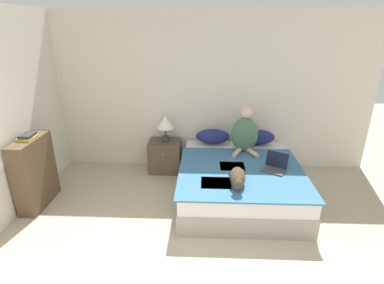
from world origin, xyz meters
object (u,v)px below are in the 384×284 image
at_px(pillow_near, 213,136).
at_px(person_sitting, 245,133).
at_px(laptop_open, 275,167).
at_px(table_lamp, 165,123).
at_px(nightstand, 165,156).
at_px(book_stack_top, 27,137).
at_px(pillow_far, 258,137).
at_px(bookshelf, 35,172).
at_px(bed, 239,180).
at_px(cat_tabby, 238,178).

bearing_deg(pillow_near, person_sitting, -33.17).
relative_size(laptop_open, table_lamp, 0.88).
bearing_deg(table_lamp, nightstand, -151.77).
height_order(pillow_near, book_stack_top, book_stack_top).
relative_size(table_lamp, book_stack_top, 1.80).
bearing_deg(book_stack_top, pillow_far, 20.01).
distance_m(nightstand, book_stack_top, 2.06).
bearing_deg(bookshelf, bed, 6.79).
distance_m(person_sitting, bookshelf, 3.00).
height_order(pillow_far, person_sitting, person_sitting).
distance_m(laptop_open, bookshelf, 3.21).
relative_size(cat_tabby, laptop_open, 1.60).
height_order(laptop_open, book_stack_top, book_stack_top).
bearing_deg(book_stack_top, bookshelf, 161.08).
distance_m(person_sitting, book_stack_top, 2.98).
height_order(pillow_near, pillow_far, same).
bearing_deg(person_sitting, bed, -102.31).
bearing_deg(bookshelf, pillow_far, 19.92).
bearing_deg(cat_tabby, laptop_open, 132.83).
relative_size(pillow_far, bookshelf, 0.57).
xyz_separation_m(bed, bookshelf, (-2.76, -0.33, 0.23)).
bearing_deg(book_stack_top, bed, 6.87).
bearing_deg(bookshelf, cat_tabby, -5.23).
height_order(pillow_far, cat_tabby, pillow_far).
relative_size(bed, table_lamp, 4.44).
height_order(cat_tabby, bookshelf, bookshelf).
distance_m(pillow_far, table_lamp, 1.51).
bearing_deg(pillow_far, bookshelf, -160.08).
relative_size(nightstand, bookshelf, 0.55).
distance_m(pillow_far, cat_tabby, 1.45).
bearing_deg(laptop_open, bookshelf, -146.47).
relative_size(nightstand, table_lamp, 1.22).
distance_m(cat_tabby, table_lamp, 1.71).
distance_m(bed, cat_tabby, 0.68).
distance_m(bed, bookshelf, 2.79).
distance_m(person_sitting, nightstand, 1.39).
xyz_separation_m(bed, nightstand, (-1.16, 0.76, 0.02)).
height_order(person_sitting, laptop_open, person_sitting).
relative_size(pillow_far, nightstand, 1.04).
bearing_deg(person_sitting, pillow_near, 146.83).
xyz_separation_m(cat_tabby, table_lamp, (-1.04, 1.34, 0.24)).
distance_m(bed, nightstand, 1.38).
bearing_deg(nightstand, pillow_far, 1.73).
distance_m(pillow_near, table_lamp, 0.80).
distance_m(table_lamp, book_stack_top, 1.96).
relative_size(bed, pillow_near, 3.52).
relative_size(pillow_far, cat_tabby, 0.90).
bearing_deg(bed, cat_tabby, -99.24).
xyz_separation_m(person_sitting, book_stack_top, (-2.86, -0.83, 0.20)).
xyz_separation_m(laptop_open, book_stack_top, (-3.19, -0.19, 0.45)).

